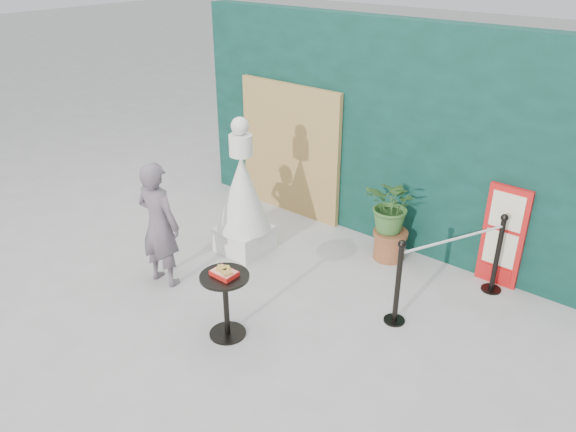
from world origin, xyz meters
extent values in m
plane|color=#ADAAA5|center=(0.00, 0.00, 0.00)|extent=(60.00, 60.00, 0.00)
cube|color=black|center=(0.00, 3.15, 1.50)|extent=(6.00, 0.30, 3.00)
cube|color=tan|center=(-1.40, 2.94, 1.00)|extent=(1.80, 0.08, 2.00)
imported|color=#65575F|center=(-1.31, 0.36, 0.79)|extent=(0.62, 0.45, 1.58)
cube|color=red|center=(1.90, 2.96, 0.65)|extent=(0.50, 0.06, 1.30)
cube|color=beige|center=(1.90, 2.92, 1.00)|extent=(0.38, 0.02, 0.45)
cube|color=beige|center=(1.90, 2.92, 0.50)|extent=(0.38, 0.02, 0.45)
cube|color=red|center=(1.90, 2.92, 0.15)|extent=(0.38, 0.02, 0.18)
cube|color=white|center=(-1.08, 1.57, 0.17)|extent=(0.63, 0.63, 0.34)
cone|color=silver|center=(-1.08, 1.57, 0.86)|extent=(0.73, 0.73, 1.03)
cylinder|color=white|center=(-1.08, 1.57, 1.51)|extent=(0.30, 0.30, 0.28)
sphere|color=white|center=(-1.08, 1.57, 1.77)|extent=(0.23, 0.23, 0.23)
cylinder|color=black|center=(0.05, 0.11, 0.01)|extent=(0.40, 0.40, 0.02)
cylinder|color=black|center=(0.05, 0.11, 0.36)|extent=(0.06, 0.06, 0.72)
cylinder|color=black|center=(0.05, 0.11, 0.73)|extent=(0.52, 0.52, 0.03)
cube|color=red|center=(0.05, 0.11, 0.78)|extent=(0.26, 0.19, 0.05)
cube|color=red|center=(0.05, 0.11, 0.80)|extent=(0.24, 0.17, 0.00)
cube|color=gold|center=(0.01, 0.12, 0.82)|extent=(0.15, 0.14, 0.02)
cube|color=gold|center=(0.10, 0.09, 0.82)|extent=(0.13, 0.13, 0.02)
cone|color=gold|center=(0.07, 0.16, 0.83)|extent=(0.06, 0.06, 0.06)
cylinder|color=brown|center=(0.57, 2.64, 0.17)|extent=(0.41, 0.41, 0.34)
cylinder|color=brown|center=(0.57, 2.64, 0.37)|extent=(0.46, 0.46, 0.06)
imported|color=#38632A|center=(0.57, 2.64, 0.78)|extent=(0.68, 0.59, 0.76)
cylinder|color=black|center=(1.33, 1.46, 0.01)|extent=(0.24, 0.24, 0.02)
cylinder|color=black|center=(1.33, 1.46, 0.48)|extent=(0.06, 0.06, 0.96)
sphere|color=black|center=(1.33, 1.46, 0.99)|extent=(0.09, 0.09, 0.09)
cylinder|color=black|center=(1.93, 2.76, 0.01)|extent=(0.24, 0.24, 0.02)
cylinder|color=black|center=(1.93, 2.76, 0.48)|extent=(0.06, 0.06, 0.96)
sphere|color=black|center=(1.93, 2.76, 0.99)|extent=(0.09, 0.09, 0.09)
cylinder|color=silver|center=(1.63, 2.11, 0.88)|extent=(0.63, 1.31, 0.03)
camera|label=1|loc=(3.67, -3.25, 3.87)|focal=35.00mm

